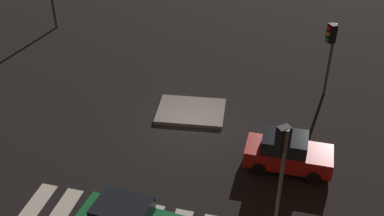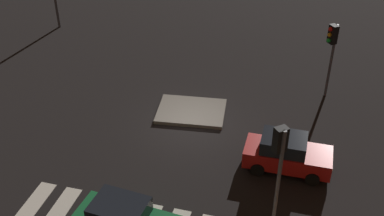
{
  "view_description": "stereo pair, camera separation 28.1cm",
  "coord_description": "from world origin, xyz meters",
  "px_view_note": "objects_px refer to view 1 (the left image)",
  "views": [
    {
      "loc": [
        4.63,
        -18.16,
        13.32
      ],
      "look_at": [
        0.0,
        0.0,
        1.0
      ],
      "focal_mm": 44.21,
      "sensor_mm": 36.0,
      "label": 1
    },
    {
      "loc": [
        4.9,
        -18.09,
        13.32
      ],
      "look_at": [
        0.0,
        0.0,
        1.0
      ],
      "focal_mm": 44.21,
      "sensor_mm": 36.0,
      "label": 2
    }
  ],
  "objects_px": {
    "car_red": "(287,153)",
    "traffic_light_east": "(282,152)",
    "traffic_island": "(191,111)",
    "traffic_light_north": "(331,42)"
  },
  "relations": [
    {
      "from": "car_red",
      "to": "traffic_light_east",
      "type": "height_order",
      "value": "traffic_light_east"
    },
    {
      "from": "traffic_island",
      "to": "car_red",
      "type": "height_order",
      "value": "car_red"
    },
    {
      "from": "traffic_light_east",
      "to": "traffic_light_north",
      "type": "xyz_separation_m",
      "value": [
        1.55,
        9.69,
        -0.17
      ]
    },
    {
      "from": "traffic_island",
      "to": "traffic_light_east",
      "type": "relative_size",
      "value": 0.85
    },
    {
      "from": "car_red",
      "to": "traffic_light_north",
      "type": "distance_m",
      "value": 7.01
    },
    {
      "from": "traffic_light_north",
      "to": "traffic_light_east",
      "type": "bearing_deg",
      "value": 44.4
    },
    {
      "from": "traffic_light_east",
      "to": "traffic_island",
      "type": "bearing_deg",
      "value": -3.15
    },
    {
      "from": "traffic_island",
      "to": "traffic_light_north",
      "type": "relative_size",
      "value": 0.9
    },
    {
      "from": "traffic_island",
      "to": "car_red",
      "type": "bearing_deg",
      "value": -31.41
    },
    {
      "from": "car_red",
      "to": "traffic_light_north",
      "type": "bearing_deg",
      "value": 78.33
    }
  ]
}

